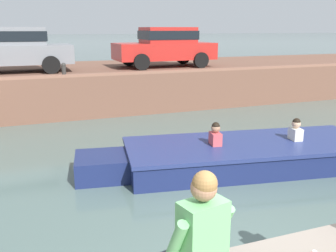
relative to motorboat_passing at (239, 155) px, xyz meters
The scene contains 8 objects.
ground_plane 2.05m from the motorboat_passing, 157.33° to the left, with size 400.00×400.00×0.00m, color #4C605B.
far_quay_wall 8.70m from the motorboat_passing, 102.49° to the left, with size 60.00×6.00×1.41m, color brown.
far_wall_coping 6.03m from the motorboat_passing, 108.53° to the left, with size 60.00×0.24×0.08m, color brown.
motorboat_passing is the anchor object (origin of this frame).
car_left_inner_grey 9.08m from the motorboat_passing, 120.80° to the left, with size 4.19×1.99×1.54m.
car_centre_red 7.95m from the motorboat_passing, 81.49° to the left, with size 3.90×1.97×1.54m.
mooring_bollard_mid 6.61m from the motorboat_passing, 117.53° to the left, with size 0.15×0.15×0.45m.
person_seated_left 5.29m from the motorboat_passing, 124.90° to the right, with size 0.58×0.59×0.97m.
Camera 1 is at (-2.22, -2.66, 2.90)m, focal length 40.00 mm.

